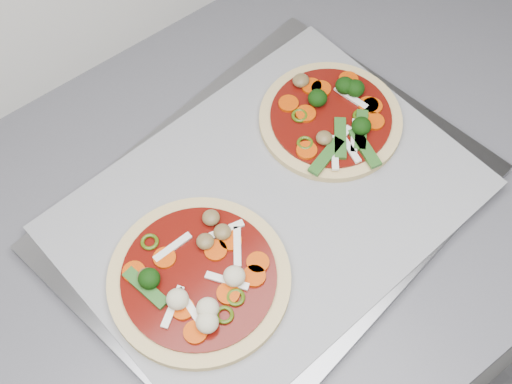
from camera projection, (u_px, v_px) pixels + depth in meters
base_cabinet at (297, 306)px, 1.28m from camera, size 3.60×0.60×0.86m
countertop at (316, 174)px, 0.89m from camera, size 3.60×0.60×0.04m
baking_tray at (270, 208)px, 0.83m from camera, size 0.53×0.42×0.02m
parchment at (270, 205)px, 0.82m from camera, size 0.48×0.37×0.00m
pizza_left at (198, 279)px, 0.76m from camera, size 0.27×0.27×0.03m
pizza_right at (332, 117)px, 0.87m from camera, size 0.19×0.19×0.03m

